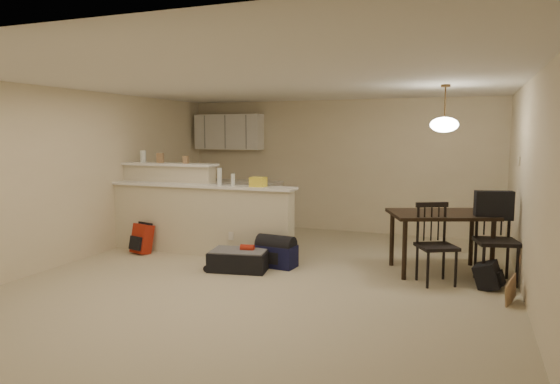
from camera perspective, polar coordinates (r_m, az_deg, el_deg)
The scene contains 20 objects.
room at distance 6.28m, azimuth -1.42°, elevation 1.08°, with size 7.00×7.02×2.50m.
breakfast_bar at distance 8.02m, azimuth -10.42°, elevation -2.43°, with size 3.08×0.58×1.39m.
upper_cabinets at distance 10.19m, azimuth -5.86°, elevation 6.85°, with size 1.40×0.34×0.70m, color white.
kitchen_counter at distance 10.08m, azimuth -5.07°, elevation -1.41°, with size 1.80×0.60×0.90m, color white.
thermostat at distance 7.37m, azimuth 25.64°, elevation 3.20°, with size 0.02×0.12×0.12m, color beige.
jar at distance 8.56m, azimuth -15.38°, elevation 3.94°, with size 0.10×0.10×0.20m, color silver.
cereal_box at distance 8.37m, azimuth -13.54°, elevation 3.80°, with size 0.10×0.07×0.16m, color #9E7851.
small_box at distance 8.11m, azimuth -10.72°, elevation 3.65°, with size 0.08×0.06×0.12m, color #9E7851.
bottle_a at distance 7.58m, azimuth -6.93°, elevation 1.77°, with size 0.07×0.07×0.26m, color silver.
bottle_b at distance 7.49m, azimuth -5.40°, elevation 1.42°, with size 0.06×0.06×0.18m, color silver.
bag_lump at distance 7.32m, azimuth -2.51°, elevation 1.16°, with size 0.22×0.18×0.14m, color #9E7851.
dining_table at distance 7.02m, azimuth 17.88°, elevation -3.06°, with size 1.53×1.28×0.81m.
pendant_lamp at distance 6.92m, azimuth 18.26°, elevation 7.40°, with size 0.36×0.36×0.62m.
dining_chair_near at distance 6.50m, azimuth 17.48°, elevation -5.72°, with size 0.44×0.42×1.00m, color black, non-canonical shape.
dining_chair_far at distance 6.80m, azimuth 23.54°, elevation -4.95°, with size 0.49×0.47×1.12m, color black, non-canonical shape.
suitcase at distance 6.94m, azimuth -4.71°, elevation -7.80°, with size 0.78×0.51×0.26m, color black.
red_backpack at distance 8.13m, azimuth -15.48°, elevation -5.18°, with size 0.30×0.19×0.45m, color #AD2513.
navy_duffel at distance 7.08m, azimuth -0.47°, elevation -7.30°, with size 0.56×0.31×0.31m, color #121338.
black_daypack at distance 6.63m, azimuth 22.67°, elevation -8.81°, with size 0.34×0.24×0.30m, color black.
cardboard_sheet at distance 6.13m, azimuth 24.86°, elevation -10.26°, with size 0.37×0.02×0.28m, color #9E7851.
Camera 1 is at (2.37, -5.79, 1.86)m, focal length 32.00 mm.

